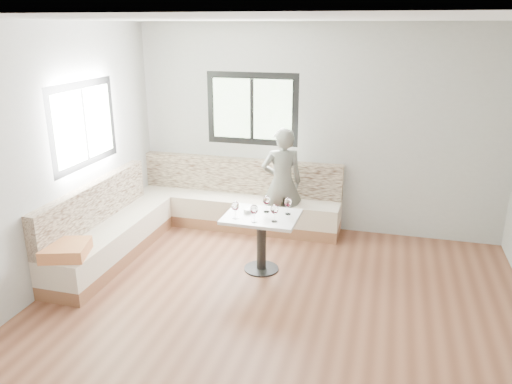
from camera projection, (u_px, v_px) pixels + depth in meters
room at (267, 180)px, 4.54m from camera, size 5.01×5.01×2.81m
banquette at (185, 216)px, 6.66m from camera, size 2.90×2.85×0.95m
table at (261, 229)px, 5.75m from camera, size 0.85×0.66×0.69m
person at (282, 183)px, 6.66m from camera, size 0.64×0.54×1.50m
olive_ramekin at (248, 210)px, 5.79m from camera, size 0.10×0.10×0.04m
wine_glass_a at (235, 206)px, 5.58m from camera, size 0.09×0.09×0.20m
wine_glass_b at (254, 210)px, 5.47m from camera, size 0.09×0.09×0.20m
wine_glass_c at (275, 210)px, 5.47m from camera, size 0.09×0.09×0.20m
wine_glass_d at (267, 201)px, 5.76m from camera, size 0.09×0.09×0.20m
wine_glass_e at (288, 203)px, 5.69m from camera, size 0.09×0.09×0.20m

